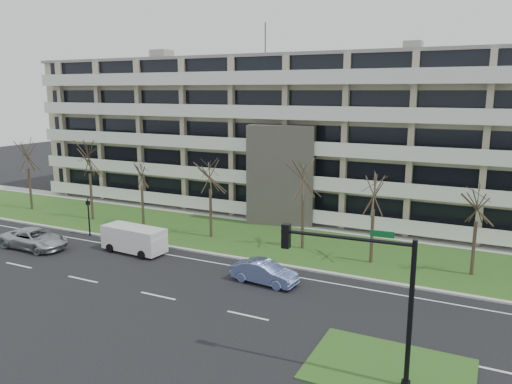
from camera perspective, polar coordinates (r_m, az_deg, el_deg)
The scene contains 19 objects.
ground at distance 30.84m, azimuth -11.13°, elevation -11.58°, with size 160.00×160.00×0.00m, color black.
grass_verge at distance 41.24m, azimuth -0.13°, elevation -5.32°, with size 90.00×10.00×0.06m, color #2F4E1A.
curb at distance 37.04m, azimuth -3.59°, elevation -7.28°, with size 90.00×0.35×0.12m, color #B2B2AD.
sidewalk at distance 46.05m, azimuth 2.91°, elevation -3.52°, with size 90.00×2.00×0.08m, color #B2B2AD.
grass_median at distance 23.89m, azimuth 14.99°, elevation -18.95°, with size 7.00×5.00×0.06m, color #2F4E1A.
lane_edge_line at distance 35.83m, azimuth -4.79°, elevation -8.05°, with size 90.00×0.12×0.01m, color white.
apartment_building at distance 51.00m, azimuth 6.05°, elevation 6.55°, with size 60.50×15.10×18.75m.
silver_pickup at distance 42.24m, azimuth -23.97°, elevation -4.90°, with size 2.55×5.53×1.54m, color #B9BDC1.
blue_sedan at distance 31.90m, azimuth 0.97°, elevation -9.17°, with size 1.51×4.33×1.43m, color #768ACD.
white_van at distance 38.66m, azimuth -13.71°, elevation -5.06°, with size 5.17×2.35×1.96m.
traffic_signal at distance 21.17m, azimuth 12.32°, elevation -10.23°, with size 5.65×0.74×6.55m.
pedestrian_signal at distance 43.88m, azimuth -18.60°, elevation -2.24°, with size 0.34×0.29×3.15m.
tree_0 at distance 55.09m, azimuth -24.72°, elevation 4.17°, with size 3.81×3.81×7.63m.
tree_1 at distance 48.54m, azimuth -18.58°, elevation 3.99°, with size 3.94×3.94×7.87m.
tree_2 at distance 45.45m, azimuth -13.00°, elevation 2.40°, with size 3.22×3.22×6.45m.
tree_3 at distance 40.60m, azimuth -5.29°, elevation 2.50°, with size 3.63×3.63×7.26m.
tree_4 at distance 37.45m, azimuth 5.48°, elevation 2.30°, with size 3.87×3.87×7.73m.
tree_5 at distance 35.18m, azimuth 13.37°, elevation 0.44°, with size 3.48×3.48×6.96m.
tree_6 at distance 34.98m, azimuth 24.04°, elevation -0.84°, with size 3.28×3.28×6.57m.
Camera 1 is at (17.52, -22.37, 12.00)m, focal length 35.00 mm.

